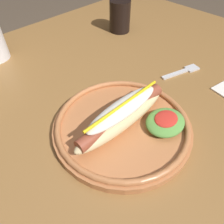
{
  "coord_description": "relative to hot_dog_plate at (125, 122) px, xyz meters",
  "views": [
    {
      "loc": [
        -0.21,
        -0.36,
        1.1
      ],
      "look_at": [
        0.02,
        -0.13,
        0.77
      ],
      "focal_mm": 35.26,
      "sensor_mm": 36.0,
      "label": 1
    }
  ],
  "objects": [
    {
      "name": "dining_table",
      "position": [
        -0.02,
        0.16,
        -0.11
      ],
      "size": [
        1.46,
        0.88,
        0.74
      ],
      "color": "olive",
      "rests_on": "ground_plane"
    },
    {
      "name": "ground_plane",
      "position": [
        -0.02,
        0.16,
        -0.76
      ],
      "size": [
        8.0,
        8.0,
        0.0
      ],
      "primitive_type": "plane",
      "color": "brown"
    },
    {
      "name": "fork",
      "position": [
        0.27,
        0.03,
        -0.02
      ],
      "size": [
        0.12,
        0.05,
        0.0
      ],
      "rotation": [
        0.0,
        0.0,
        -0.3
      ],
      "color": "silver",
      "rests_on": "dining_table"
    },
    {
      "name": "soda_cup",
      "position": [
        0.33,
        0.33,
        0.03
      ],
      "size": [
        0.07,
        0.07,
        0.1
      ],
      "primitive_type": "cylinder",
      "color": "black",
      "rests_on": "dining_table"
    },
    {
      "name": "hot_dog_plate",
      "position": [
        0.0,
        0.0,
        0.0
      ],
      "size": [
        0.29,
        0.29,
        0.08
      ],
      "color": "#B77042",
      "rests_on": "dining_table"
    }
  ]
}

